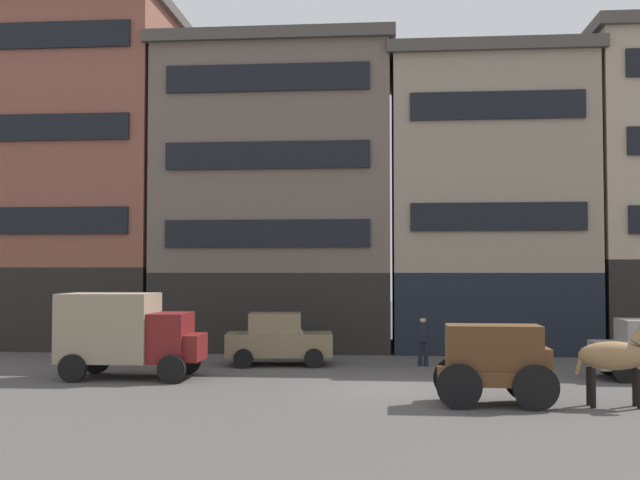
{
  "coord_description": "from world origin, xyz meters",
  "views": [
    {
      "loc": [
        -0.26,
        -21.11,
        3.35
      ],
      "look_at": [
        -2.26,
        2.34,
        4.29
      ],
      "focal_mm": 41.88,
      "sensor_mm": 36.0,
      "label": 1
    }
  ],
  "objects": [
    {
      "name": "building_center_right",
      "position": [
        4.18,
        11.71,
        6.27
      ],
      "size": [
        8.54,
        7.36,
        12.46
      ],
      "color": "black",
      "rests_on": "ground_plane"
    },
    {
      "name": "sedan_light",
      "position": [
        -3.96,
        5.04,
        0.91
      ],
      "size": [
        3.85,
        2.18,
        1.83
      ],
      "color": "#7A6B4C",
      "rests_on": "ground_plane"
    },
    {
      "name": "pedestrian_officer",
      "position": [
        1.1,
        5.19,
        0.98
      ],
      "size": [
        0.38,
        0.38,
        1.79
      ],
      "color": "black",
      "rests_on": "ground_plane"
    },
    {
      "name": "draft_horse",
      "position": [
        5.45,
        -2.23,
        1.27
      ],
      "size": [
        2.34,
        0.62,
        2.3
      ],
      "color": "#937047",
      "rests_on": "ground_plane"
    },
    {
      "name": "cargo_wagon",
      "position": [
        2.5,
        -2.22,
        1.15
      ],
      "size": [
        2.92,
        1.54,
        1.98
      ],
      "color": "brown",
      "rests_on": "ground_plane"
    },
    {
      "name": "building_center_left",
      "position": [
        -4.9,
        11.71,
        6.6
      ],
      "size": [
        10.31,
        7.36,
        13.13
      ],
      "color": "black",
      "rests_on": "ground_plane"
    },
    {
      "name": "delivery_truck_near",
      "position": [
        -8.18,
        1.49,
        1.42
      ],
      "size": [
        4.37,
        2.17,
        2.62
      ],
      "color": "maroon",
      "rests_on": "ground_plane"
    },
    {
      "name": "building_far_left",
      "position": [
        -13.79,
        11.71,
        7.77
      ],
      "size": [
        8.17,
        7.36,
        15.46
      ],
      "color": "black",
      "rests_on": "ground_plane"
    },
    {
      "name": "ground_plane",
      "position": [
        0.0,
        0.0,
        0.0
      ],
      "size": [
        120.0,
        120.0,
        0.0
      ],
      "primitive_type": "plane",
      "color": "#4C4947"
    }
  ]
}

